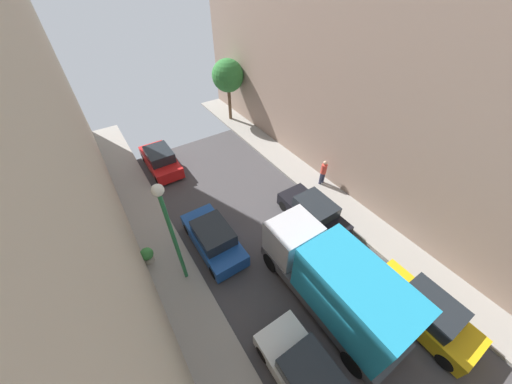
# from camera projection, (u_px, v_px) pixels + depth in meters

# --- Properties ---
(ground) EXTENTS (32.00, 32.00, 0.00)m
(ground) POSITION_uv_depth(u_px,v_px,m) (334.00, 312.00, 11.30)
(ground) COLOR #423F42
(sidewalk_right) EXTENTS (2.00, 44.00, 0.15)m
(sidewalk_right) POSITION_uv_depth(u_px,v_px,m) (406.00, 256.00, 13.28)
(sidewalk_right) COLOR gray
(sidewalk_right) RESTS_ON ground
(parked_car_left_2) EXTENTS (1.78, 4.20, 1.57)m
(parked_car_left_2) POSITION_uv_depth(u_px,v_px,m) (309.00, 379.00, 8.93)
(parked_car_left_2) COLOR white
(parked_car_left_2) RESTS_ON ground
(parked_car_left_3) EXTENTS (1.78, 4.20, 1.57)m
(parked_car_left_3) POSITION_uv_depth(u_px,v_px,m) (213.00, 238.00, 13.32)
(parked_car_left_3) COLOR #194799
(parked_car_left_3) RESTS_ON ground
(parked_car_left_4) EXTENTS (1.78, 4.20, 1.57)m
(parked_car_left_4) POSITION_uv_depth(u_px,v_px,m) (160.00, 160.00, 18.26)
(parked_car_left_4) COLOR red
(parked_car_left_4) RESTS_ON ground
(parked_car_right_2) EXTENTS (1.78, 4.20, 1.57)m
(parked_car_right_2) POSITION_uv_depth(u_px,v_px,m) (423.00, 310.00, 10.65)
(parked_car_right_2) COLOR gold
(parked_car_right_2) RESTS_ON ground
(parked_car_right_3) EXTENTS (1.78, 4.20, 1.57)m
(parked_car_right_3) POSITION_uv_depth(u_px,v_px,m) (313.00, 212.00, 14.62)
(parked_car_right_3) COLOR black
(parked_car_right_3) RESTS_ON ground
(delivery_truck) EXTENTS (2.26, 6.60, 3.38)m
(delivery_truck) POSITION_uv_depth(u_px,v_px,m) (335.00, 283.00, 10.37)
(delivery_truck) COLOR #4C4C51
(delivery_truck) RESTS_ON ground
(pedestrian) EXTENTS (0.40, 0.36, 1.72)m
(pedestrian) POSITION_uv_depth(u_px,v_px,m) (323.00, 172.00, 16.73)
(pedestrian) COLOR #2D334C
(pedestrian) RESTS_ON sidewalk_right
(street_tree_1) EXTENTS (2.58, 2.58, 5.03)m
(street_tree_1) POSITION_uv_depth(u_px,v_px,m) (228.00, 76.00, 21.46)
(street_tree_1) COLOR brown
(street_tree_1) RESTS_ON sidewalk_right
(potted_plant_0) EXTENTS (0.61, 0.61, 0.89)m
(potted_plant_0) POSITION_uv_depth(u_px,v_px,m) (147.00, 255.00, 12.67)
(potted_plant_0) COLOR #B2A899
(potted_plant_0) RESTS_ON sidewalk_left
(lamp_post) EXTENTS (0.44, 0.44, 5.62)m
(lamp_post) POSITION_uv_depth(u_px,v_px,m) (169.00, 224.00, 9.91)
(lamp_post) COLOR #26723F
(lamp_post) RESTS_ON sidewalk_left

